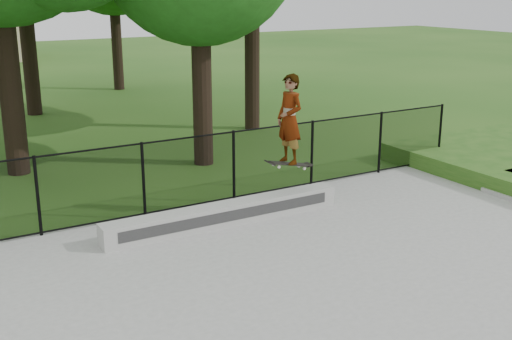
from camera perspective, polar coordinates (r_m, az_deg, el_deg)
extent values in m
cube|color=#AAAAA5|center=(12.21, -2.73, -3.91)|extent=(4.85, 0.40, 0.41)
cube|color=black|center=(12.61, 2.95, 0.56)|extent=(0.83, 0.23, 0.20)
imported|color=#BCD6F7|center=(12.40, 3.01, 4.53)|extent=(0.48, 0.67, 1.74)
cylinder|color=black|center=(12.12, -18.84, -2.21)|extent=(0.06, 0.06, 1.50)
cylinder|color=black|center=(12.63, -9.98, -0.84)|extent=(0.06, 0.06, 1.50)
cylinder|color=black|center=(13.43, -1.99, 0.41)|extent=(0.06, 0.06, 1.50)
cylinder|color=black|center=(14.45, 4.99, 1.50)|extent=(0.06, 0.06, 1.50)
cylinder|color=black|center=(15.67, 10.97, 2.42)|extent=(0.06, 0.06, 1.50)
cylinder|color=black|center=(17.04, 16.05, 3.17)|extent=(0.06, 0.06, 1.50)
cylinder|color=black|center=(12.44, -10.13, 2.33)|extent=(16.00, 0.04, 0.04)
cylinder|color=black|center=(12.85, -9.82, -3.83)|extent=(16.00, 0.04, 0.04)
cube|color=black|center=(12.63, -9.98, -0.84)|extent=(16.00, 0.01, 1.50)
cube|color=gray|center=(14.77, 21.56, -2.25)|extent=(0.37, 1.20, 0.15)
cylinder|color=black|center=(16.31, -21.10, 7.81)|extent=(0.44, 0.44, 4.78)
cylinder|color=black|center=(16.23, -4.82, 7.57)|extent=(0.44, 0.44, 4.09)
cylinder|color=black|center=(20.28, -0.35, 11.21)|extent=(0.44, 0.44, 5.42)
cylinder|color=black|center=(23.99, -19.59, 10.68)|extent=(0.44, 0.44, 5.10)
cylinder|color=black|center=(29.04, -12.30, 11.27)|extent=(0.44, 0.44, 4.35)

